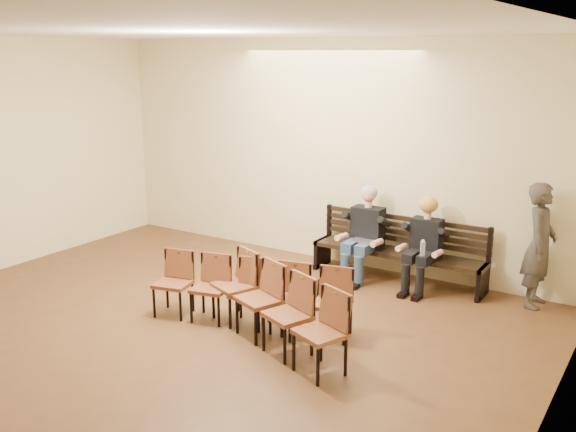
# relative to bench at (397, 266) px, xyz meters

# --- Properties ---
(ground) EXTENTS (10.00, 10.00, 0.00)m
(ground) POSITION_rel_bench_xyz_m (-1.39, -4.65, -0.23)
(ground) COLOR brown
(ground) RESTS_ON ground
(room_walls) EXTENTS (8.02, 10.01, 3.51)m
(room_walls) POSITION_rel_bench_xyz_m (-1.39, -3.86, 2.31)
(room_walls) COLOR beige
(room_walls) RESTS_ON ground
(bench) EXTENTS (2.60, 0.90, 0.45)m
(bench) POSITION_rel_bench_xyz_m (0.00, 0.00, 0.00)
(bench) COLOR black
(bench) RESTS_ON ground
(seated_man) EXTENTS (0.57, 0.79, 1.38)m
(seated_man) POSITION_rel_bench_xyz_m (-0.48, -0.12, 0.46)
(seated_man) COLOR black
(seated_man) RESTS_ON ground
(seated_woman) EXTENTS (0.53, 0.73, 1.23)m
(seated_woman) POSITION_rel_bench_xyz_m (0.43, -0.12, 0.39)
(seated_woman) COLOR black
(seated_woman) RESTS_ON ground
(laptop) EXTENTS (0.41, 0.36, 0.26)m
(laptop) POSITION_rel_bench_xyz_m (-0.44, -0.25, 0.35)
(laptop) COLOR silver
(laptop) RESTS_ON bench
(water_bottle) EXTENTS (0.08, 0.08, 0.23)m
(water_bottle) POSITION_rel_bench_xyz_m (0.52, -0.40, 0.34)
(water_bottle) COLOR silver
(water_bottle) RESTS_ON bench
(bag) EXTENTS (0.44, 0.31, 0.31)m
(bag) POSITION_rel_bench_xyz_m (-0.78, -1.46, -0.07)
(bag) COLOR black
(bag) RESTS_ON ground
(passerby) EXTENTS (0.47, 0.71, 1.91)m
(passerby) POSITION_rel_bench_xyz_m (1.93, 0.10, 0.73)
(passerby) COLOR #3A352F
(passerby) RESTS_ON ground
(chair_row_front) EXTENTS (2.56, 1.03, 0.82)m
(chair_row_front) POSITION_rel_bench_xyz_m (-0.90, -2.46, 0.19)
(chair_row_front) COLOR brown
(chair_row_front) RESTS_ON ground
(chair_row_back) EXTENTS (2.21, 1.26, 0.90)m
(chair_row_back) POSITION_rel_bench_xyz_m (-0.36, -2.75, 0.22)
(chair_row_back) COLOR brown
(chair_row_back) RESTS_ON ground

